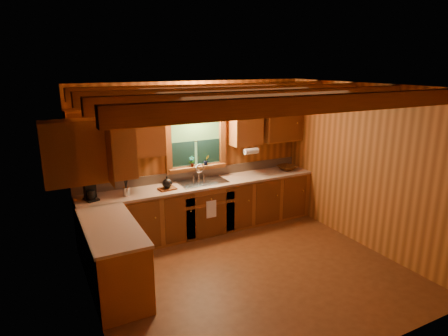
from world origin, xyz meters
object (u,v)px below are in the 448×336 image
sink (203,185)px  cutting_board (167,189)px  coffee_maker (90,190)px  wicker_basket (287,168)px

sink → cutting_board: 0.68m
coffee_maker → cutting_board: 1.19m
cutting_board → wicker_basket: size_ratio=0.77×
sink → cutting_board: bearing=-172.2°
cutting_board → wicker_basket: bearing=-2.8°
wicker_basket → coffee_maker: bearing=-179.8°
sink → coffee_maker: bearing=-179.1°
sink → cutting_board: sink is taller
coffee_maker → wicker_basket: 3.63m
wicker_basket → cutting_board: bearing=-178.3°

